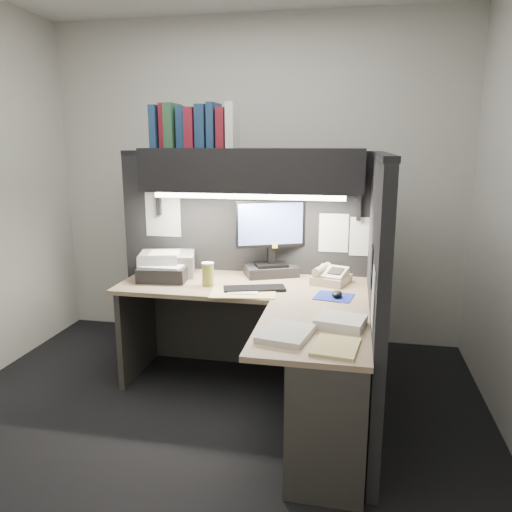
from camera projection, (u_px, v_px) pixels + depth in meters
name	position (u px, v px, depth m)	size (l,w,h in m)	color
floor	(208.00, 420.00, 3.10)	(3.50, 3.50, 0.00)	black
wall_back	(255.00, 183.00, 4.24)	(3.50, 0.04, 2.70)	beige
wall_front	(42.00, 266.00, 1.37)	(3.50, 0.04, 2.70)	beige
partition_back	(244.00, 261.00, 3.81)	(1.90, 0.06, 1.60)	black
partition_right	(375.00, 298.00, 2.92)	(0.06, 1.50, 1.60)	black
desk	(276.00, 359.00, 2.92)	(1.70, 1.53, 0.73)	#90735B
overhead_shelf	(251.00, 170.00, 3.47)	(1.55, 0.34, 0.30)	black
task_light_tube	(247.00, 197.00, 3.37)	(0.04, 0.04, 1.32)	white
monitor	(271.00, 246.00, 3.63)	(0.49, 0.36, 0.56)	black
keyboard	(254.00, 289.00, 3.31)	(0.41, 0.14, 0.02)	black
mousepad	(334.00, 297.00, 3.16)	(0.23, 0.21, 0.00)	navy
mouse	(337.00, 294.00, 3.14)	(0.06, 0.10, 0.04)	black
telephone	(331.00, 277.00, 3.46)	(0.23, 0.24, 0.09)	#C6B598
coffee_cup	(208.00, 275.00, 3.40)	(0.08, 0.08, 0.15)	#A4AC44
printer	(167.00, 264.00, 3.70)	(0.40, 0.34, 0.16)	gray
notebook_stack	(164.00, 273.00, 3.56)	(0.33, 0.28, 0.10)	black
open_folder	(243.00, 292.00, 3.25)	(0.42, 0.28, 0.01)	#DBC77B
paper_stack_a	(341.00, 321.00, 2.66)	(0.25, 0.21, 0.05)	white
paper_stack_b	(286.00, 333.00, 2.52)	(0.24, 0.29, 0.03)	white
manila_stack	(336.00, 347.00, 2.37)	(0.21, 0.26, 0.02)	#DBC77B
binder_row	(195.00, 127.00, 3.48)	(0.60, 0.25, 0.30)	navy
pinned_papers	(289.00, 240.00, 3.33)	(1.76, 1.31, 0.51)	white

